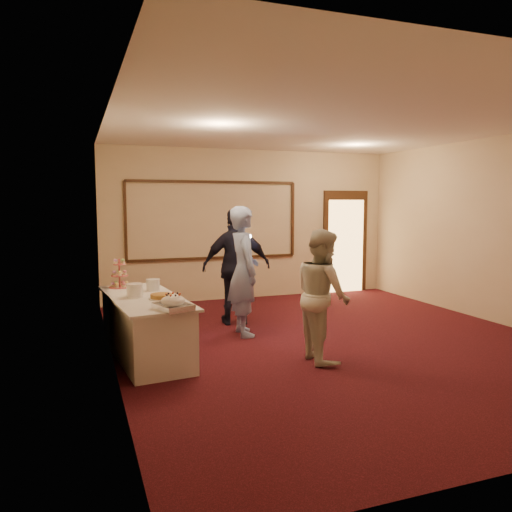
{
  "coord_description": "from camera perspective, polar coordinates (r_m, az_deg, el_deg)",
  "views": [
    {
      "loc": [
        -3.38,
        -6.07,
        1.95
      ],
      "look_at": [
        -0.85,
        0.89,
        1.15
      ],
      "focal_mm": 35.0,
      "sensor_mm": 36.0,
      "label": 1
    }
  ],
  "objects": [
    {
      "name": "plate_stack_a",
      "position": [
        6.4,
        -13.7,
        -3.85
      ],
      "size": [
        0.21,
        0.21,
        0.17
      ],
      "color": "white",
      "rests_on": "buffet_table"
    },
    {
      "name": "woman",
      "position": [
        6.21,
        7.61,
        -4.42
      ],
      "size": [
        0.68,
        0.84,
        1.63
      ],
      "primitive_type": "imported",
      "rotation": [
        0.0,
        0.0,
        1.5
      ],
      "color": "silver",
      "rests_on": "floor"
    },
    {
      "name": "guest",
      "position": [
        7.97,
        -2.24,
        -1.2
      ],
      "size": [
        1.14,
        0.6,
        1.86
      ],
      "primitive_type": "imported",
      "rotation": [
        0.0,
        0.0,
        3.0
      ],
      "color": "black",
      "rests_on": "floor"
    },
    {
      "name": "buffet_table",
      "position": [
        6.52,
        -12.52,
        -7.85
      ],
      "size": [
        1.03,
        2.18,
        0.77
      ],
      "color": "silver",
      "rests_on": "floor"
    },
    {
      "name": "tart",
      "position": [
        6.24,
        -10.76,
        -4.57
      ],
      "size": [
        0.31,
        0.31,
        0.06
      ],
      "color": "white",
      "rests_on": "buffet_table"
    },
    {
      "name": "pavlova_tray",
      "position": [
        5.6,
        -9.44,
        -5.31
      ],
      "size": [
        0.44,
        0.49,
        0.17
      ],
      "color": "silver",
      "rests_on": "buffet_table"
    },
    {
      "name": "doorway",
      "position": [
        11.05,
        10.15,
        1.54
      ],
      "size": [
        1.05,
        0.07,
        2.2
      ],
      "color": "black",
      "rests_on": "floor"
    },
    {
      "name": "camera_flash",
      "position": [
        7.69,
        -0.85,
        2.26
      ],
      "size": [
        0.08,
        0.06,
        0.05
      ],
      "primitive_type": "cube",
      "rotation": [
        0.0,
        0.0,
        -0.37
      ],
      "color": "white",
      "rests_on": "guest"
    },
    {
      "name": "floor",
      "position": [
        7.22,
        8.93,
        -9.58
      ],
      "size": [
        7.0,
        7.0,
        0.0
      ],
      "primitive_type": "plane",
      "color": "black",
      "rests_on": "ground"
    },
    {
      "name": "plate_stack_b",
      "position": [
        6.83,
        -11.68,
        -3.25
      ],
      "size": [
        0.19,
        0.19,
        0.15
      ],
      "color": "white",
      "rests_on": "buffet_table"
    },
    {
      "name": "man",
      "position": [
        7.29,
        -1.42,
        -1.74
      ],
      "size": [
        0.49,
        0.71,
        1.89
      ],
      "primitive_type": "imported",
      "rotation": [
        0.0,
        0.0,
        1.52
      ],
      "color": "#8399CD",
      "rests_on": "floor"
    },
    {
      "name": "wall_molding",
      "position": [
        9.89,
        -4.83,
        4.11
      ],
      "size": [
        3.45,
        0.04,
        1.55
      ],
      "color": "black",
      "rests_on": "room_walls"
    },
    {
      "name": "cupcake_stand",
      "position": [
        7.17,
        -15.33,
        -2.25
      ],
      "size": [
        0.3,
        0.3,
        0.44
      ],
      "color": "#C45154",
      "rests_on": "buffet_table"
    },
    {
      "name": "room_walls",
      "position": [
        6.95,
        9.21,
        6.7
      ],
      "size": [
        6.04,
        7.04,
        3.02
      ],
      "color": "beige",
      "rests_on": "floor"
    }
  ]
}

